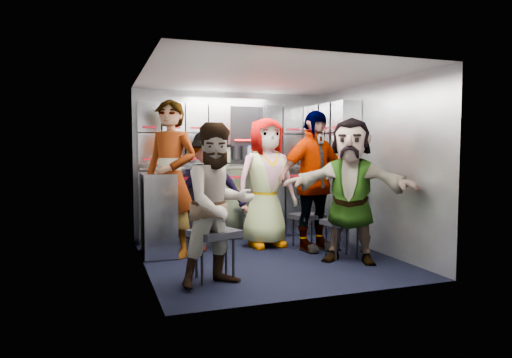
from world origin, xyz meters
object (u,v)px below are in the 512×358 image
object	(u,v)px
jump_seat_mid_right	(307,218)
attendant_standing	(171,179)
jump_seat_near_left	(214,236)
attendant_arc_d	(313,181)
jump_seat_center	(261,217)
jump_seat_near_right	(342,224)
attendant_arc_a	(219,205)
attendant_arc_c	(266,183)
attendant_arc_b	(209,191)
attendant_arc_e	(350,190)
jump_seat_mid_left	(206,218)

from	to	relation	value
jump_seat_mid_right	attendant_standing	xyz separation A→B (m)	(-1.73, 0.08, 0.55)
jump_seat_near_left	attendant_arc_d	size ratio (longest dim) A/B	0.30
jump_seat_center	jump_seat_near_right	bearing A→B (deg)	-60.14
attendant_arc_a	attendant_arc_c	world-z (taller)	attendant_arc_c
jump_seat_center	jump_seat_near_right	size ratio (longest dim) A/B	0.93
attendant_arc_b	attendant_arc_e	size ratio (longest dim) A/B	0.92
jump_seat_center	jump_seat_mid_right	world-z (taller)	jump_seat_mid_right
jump_seat_near_left	attendant_arc_d	distance (m)	1.77
attendant_arc_c	attendant_arc_d	world-z (taller)	attendant_arc_d
jump_seat_center	jump_seat_near_right	distance (m)	1.23
attendant_arc_d	jump_seat_mid_right	bearing A→B (deg)	77.86
jump_seat_near_right	attendant_standing	size ratio (longest dim) A/B	0.25
attendant_arc_c	jump_seat_near_left	bearing A→B (deg)	-132.68
jump_seat_center	attendant_arc_d	xyz separation A→B (m)	(0.47, -0.59, 0.52)
jump_seat_near_right	attendant_arc_c	world-z (taller)	attendant_arc_c
jump_seat_mid_right	attendant_arc_c	size ratio (longest dim) A/B	0.26
jump_seat_near_left	attendant_arc_e	world-z (taller)	attendant_arc_e
jump_seat_near_left	attendant_arc_d	xyz separation A→B (m)	(1.49, 0.86, 0.44)
jump_seat_center	attendant_arc_e	size ratio (longest dim) A/B	0.26
jump_seat_center	attendant_arc_e	bearing A→B (deg)	-63.83
attendant_arc_a	attendant_arc_b	distance (m)	1.47
jump_seat_mid_left	attendant_arc_e	world-z (taller)	attendant_arc_e
jump_seat_mid_right	attendant_standing	size ratio (longest dim) A/B	0.24
jump_seat_mid_left	attendant_arc_a	distance (m)	1.69
attendant_arc_e	attendant_arc_b	bearing A→B (deg)	179.30
jump_seat_center	attendant_arc_d	world-z (taller)	attendant_arc_d
attendant_standing	attendant_arc_a	xyz separation A→B (m)	(0.24, -1.30, -0.17)
jump_seat_near_left	jump_seat_mid_left	xyz separation A→B (m)	(0.25, 1.45, -0.06)
jump_seat_center	attendant_arc_b	size ratio (longest dim) A/B	0.29
attendant_arc_b	jump_seat_mid_left	bearing A→B (deg)	107.75
jump_seat_near_left	attendant_arc_a	size ratio (longest dim) A/B	0.35
jump_seat_mid_left	attendant_standing	xyz separation A→B (m)	(-0.50, -0.33, 0.55)
jump_seat_mid_left	jump_seat_mid_right	distance (m)	1.30
attendant_arc_e	jump_seat_center	bearing A→B (deg)	153.30
jump_seat_near_left	attendant_standing	distance (m)	1.25
jump_seat_center	jump_seat_near_right	xyz separation A→B (m)	(0.61, -1.07, 0.04)
attendant_standing	attendant_arc_b	xyz separation A→B (m)	(0.50, 0.15, -0.18)
jump_seat_near_left	attendant_arc_b	world-z (taller)	attendant_arc_b
jump_seat_mid_right	attendant_arc_b	world-z (taller)	attendant_arc_b
jump_seat_center	attendant_arc_e	distance (m)	1.47
jump_seat_mid_left	attendant_arc_b	bearing A→B (deg)	-90.00
jump_seat_near_right	attendant_arc_a	distance (m)	1.76
jump_seat_center	jump_seat_mid_right	size ratio (longest dim) A/B	0.98
jump_seat_center	attendant_arc_b	bearing A→B (deg)	-166.53
attendant_standing	jump_seat_near_right	bearing A→B (deg)	21.05
jump_seat_near_left	jump_seat_near_right	distance (m)	1.67
jump_seat_near_left	attendant_standing	xyz separation A→B (m)	(-0.24, 1.12, 0.49)
jump_seat_near_right	jump_seat_mid_left	bearing A→B (deg)	142.16
attendant_arc_a	attendant_arc_b	bearing A→B (deg)	65.88
attendant_arc_b	attendant_arc_d	distance (m)	1.31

